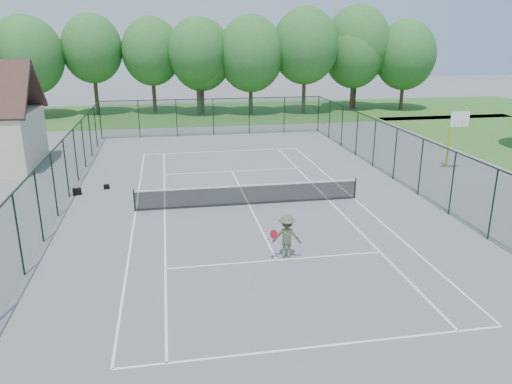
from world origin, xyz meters
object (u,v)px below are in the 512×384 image
(basketball_goal, at_px, (455,128))
(tennis_player, at_px, (287,236))
(tennis_net, at_px, (249,194))
(sports_bag_a, at_px, (77,192))

(basketball_goal, distance_m, tennis_player, 17.04)
(tennis_net, bearing_deg, tennis_player, -86.08)
(tennis_player, bearing_deg, sports_bag_a, 133.97)
(sports_bag_a, bearing_deg, basketball_goal, -9.28)
(tennis_net, bearing_deg, sports_bag_a, 159.75)
(basketball_goal, xyz_separation_m, tennis_player, (-13.11, -10.75, -1.72))
(sports_bag_a, xyz_separation_m, tennis_player, (9.05, -9.39, 0.68))
(basketball_goal, relative_size, sports_bag_a, 8.35)
(basketball_goal, relative_size, tennis_player, 2.04)
(tennis_net, distance_m, basketball_goal, 14.42)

